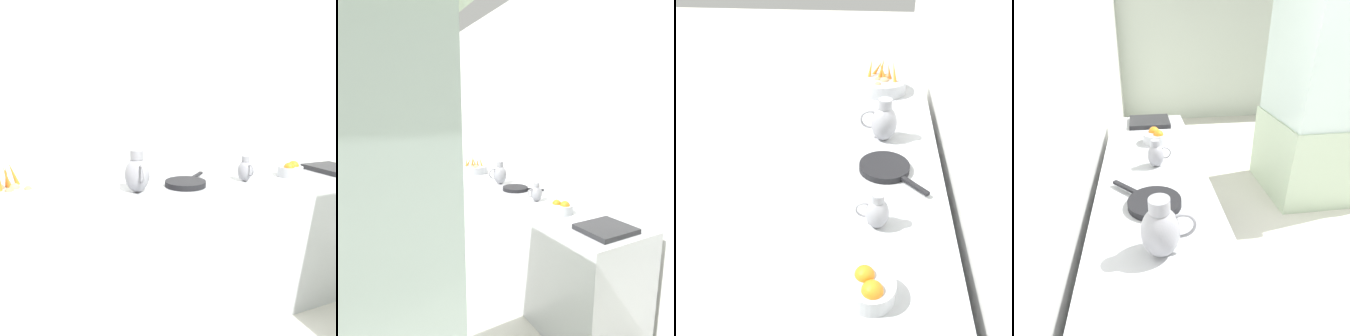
# 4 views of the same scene
# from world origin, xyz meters

# --- Properties ---
(ground_plane) EXTENTS (14.59, 14.59, 0.00)m
(ground_plane) POSITION_xyz_m (0.00, 0.00, 0.00)
(ground_plane) COLOR beige
(tile_wall_left) EXTENTS (0.10, 7.73, 3.00)m
(tile_wall_left) POSITION_xyz_m (-1.95, 0.73, 1.50)
(tile_wall_left) COLOR white
(tile_wall_left) RESTS_ON ground_plane
(prep_counter) EXTENTS (0.62, 2.78, 0.91)m
(prep_counter) POSITION_xyz_m (-1.53, 0.23, 0.45)
(prep_counter) COLOR #ADAFB5
(prep_counter) RESTS_ON ground_plane
(vegetable_colander) EXTENTS (0.34, 0.34, 0.23)m
(vegetable_colander) POSITION_xyz_m (-1.52, -0.84, 0.96)
(vegetable_colander) COLOR #9EA0A5
(vegetable_colander) RESTS_ON prep_counter
(orange_bowl) EXTENTS (0.17, 0.17, 0.11)m
(orange_bowl) POSITION_xyz_m (-1.49, 0.98, 0.95)
(orange_bowl) COLOR #ADAFB5
(orange_bowl) RESTS_ON prep_counter
(metal_pitcher_tall) EXTENTS (0.21, 0.15, 0.25)m
(metal_pitcher_tall) POSITION_xyz_m (-1.53, -0.14, 1.02)
(metal_pitcher_tall) COLOR gray
(metal_pitcher_tall) RESTS_ON prep_counter
(metal_pitcher_short) EXTENTS (0.15, 0.10, 0.17)m
(metal_pitcher_short) POSITION_xyz_m (-1.50, 0.61, 0.98)
(metal_pitcher_short) COLOR gray
(metal_pitcher_short) RESTS_ON prep_counter
(counter_sink_basin) EXTENTS (0.34, 0.30, 0.04)m
(counter_sink_basin) POSITION_xyz_m (-1.51, 1.41, 0.92)
(counter_sink_basin) COLOR #232326
(counter_sink_basin) RESTS_ON prep_counter
(skillet_on_counter) EXTENTS (0.35, 0.36, 0.03)m
(skillet_on_counter) POSITION_xyz_m (-1.54, 0.18, 0.92)
(skillet_on_counter) COLOR black
(skillet_on_counter) RESTS_ON prep_counter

